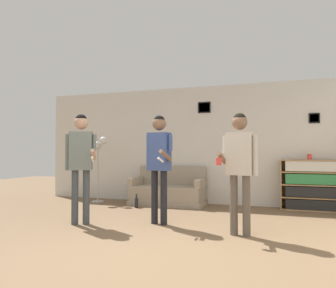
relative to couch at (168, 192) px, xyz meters
name	(u,v)px	position (x,y,z in m)	size (l,w,h in m)	color
ground_plane	(133,258)	(0.84, -3.68, -0.28)	(20.00, 20.00, 0.00)	brown
wall_back	(209,145)	(0.84, 0.42, 1.07)	(8.42, 0.08, 2.70)	beige
couch	(168,192)	(0.00, 0.00, 0.00)	(1.65, 0.80, 0.85)	gray
bookshelf	(310,185)	(2.96, 0.20, 0.23)	(1.13, 0.30, 1.03)	#A87F51
floor_lamp	(98,153)	(-1.69, -0.22, 0.89)	(0.39, 0.42, 1.54)	#ADA89E
person_player_foreground_left	(81,155)	(-0.69, -2.40, 0.84)	(0.60, 0.41, 1.80)	#3D4247
person_player_foreground_center	(159,156)	(0.51, -1.97, 0.82)	(0.49, 0.54, 1.78)	black
person_watcher_holding_cup	(240,159)	(1.85, -2.29, 0.79)	(0.54, 0.41, 1.73)	brown
bottle_on_floor	(136,202)	(-0.50, -0.63, -0.17)	(0.07, 0.07, 0.29)	black
drinking_cup	(309,157)	(2.95, 0.20, 0.80)	(0.09, 0.09, 0.12)	red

